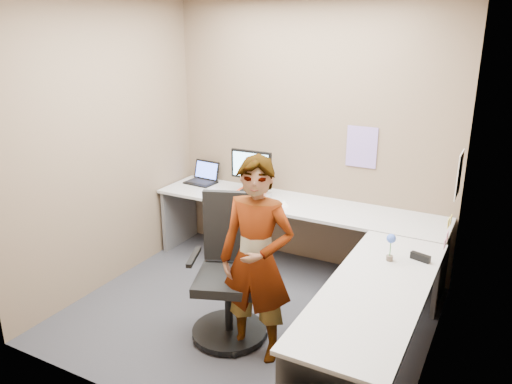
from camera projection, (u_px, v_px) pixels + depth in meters
The scene contains 20 objects.
ground at pixel (248, 314), 4.39m from camera, with size 3.00×3.00×0.00m, color #29292F.
wall_back at pixel (309, 136), 5.06m from camera, with size 3.00×3.00×0.00m, color brown.
wall_right at pixel (445, 194), 3.30m from camera, with size 2.70×2.70×0.00m, color brown.
wall_left at pixel (107, 146), 4.64m from camera, with size 2.70×2.70×0.00m, color brown.
desk at pixel (313, 246), 4.34m from camera, with size 2.98×2.58×0.73m.
paper_ream at pixel (251, 193), 5.18m from camera, with size 0.28×0.21×0.06m, color red.
monitor at pixel (251, 167), 5.11m from camera, with size 0.45×0.14×0.42m.
laptop at pixel (203, 177), 5.63m from camera, with size 0.35×0.30×0.23m.
trackball_mouse at pixel (265, 194), 5.16m from camera, with size 0.12×0.08×0.07m.
origami at pixel (284, 203), 4.90m from camera, with size 0.10×0.10×0.06m, color white.
stapler at pixel (420, 257), 3.74m from camera, with size 0.15×0.04×0.06m, color black.
flower at pixel (391, 243), 3.71m from camera, with size 0.07×0.07×0.22m.
calendar_purple at pixel (362, 147), 4.82m from camera, with size 0.30×0.01×0.40m, color #846BB7.
calendar_white at pixel (459, 175), 4.09m from camera, with size 0.01×0.28×0.38m, color white.
sticky_note_a at pixel (448, 223), 3.89m from camera, with size 0.01×0.07×0.07m, color #F2E059.
sticky_note_b at pixel (447, 236), 3.97m from camera, with size 0.01×0.07×0.07m, color pink.
sticky_note_c at pixel (445, 244), 3.88m from camera, with size 0.01×0.07×0.07m, color pink.
sticky_note_d at pixel (451, 220), 4.02m from camera, with size 0.01×0.07×0.07m, color #F2E059.
office_chair at pixel (230, 281), 4.00m from camera, with size 0.66×0.66×1.15m.
person at pixel (257, 261), 3.64m from camera, with size 0.57×0.37×1.56m, color #999399.
Camera 1 is at (1.87, -3.35, 2.40)m, focal length 35.00 mm.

